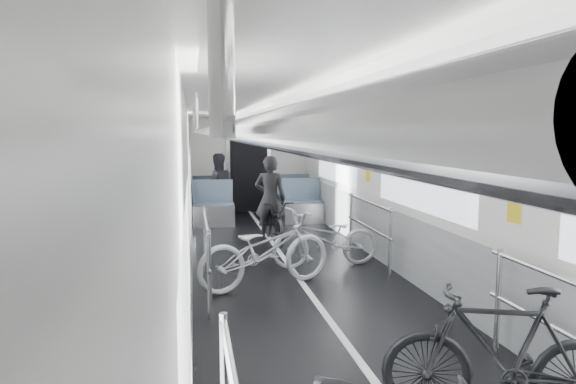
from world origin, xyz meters
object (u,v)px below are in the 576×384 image
bike_right_mid (326,239)px  bike_aisle (274,221)px  person_seated (218,186)px  bike_left_far (265,250)px  bike_right_near (502,354)px  person_standing (270,199)px

bike_right_mid → bike_aisle: (-0.50, 1.87, -0.04)m
bike_aisle → person_seated: person_seated is taller
bike_left_far → bike_right_near: (1.18, -3.46, -0.00)m
bike_right_near → bike_right_mid: (-0.13, 4.30, -0.06)m
bike_right_near → person_seated: 9.07m
bike_right_mid → person_standing: 2.08m
bike_left_far → person_seated: 5.50m
bike_left_far → person_seated: size_ratio=1.23×
bike_left_far → bike_right_mid: bike_left_far is taller
bike_aisle → person_standing: person_standing is taller
bike_aisle → person_standing: (-0.05, 0.10, 0.40)m
bike_left_far → bike_aisle: bearing=-30.8°
bike_right_near → person_standing: bearing=-154.5°
bike_left_far → bike_aisle: bike_left_far is taller
bike_left_far → person_seated: bearing=-15.8°
bike_left_far → bike_right_mid: bearing=-70.6°
bike_aisle → bike_right_near: bearing=-87.6°
bike_right_mid → person_standing: bearing=-167.9°
person_standing → bike_right_near: bearing=115.7°
bike_left_far → person_seated: person_seated is taller
person_standing → person_seated: person_standing is taller
bike_right_near → bike_right_mid: 4.30m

